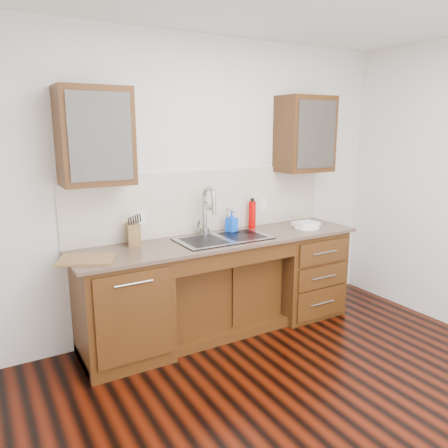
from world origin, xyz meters
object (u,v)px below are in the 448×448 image
soap_bottle (232,222)px  plate (307,228)px  knife_block (134,234)px  cutting_board (86,260)px  water_bottle (252,215)px

soap_bottle → plate: size_ratio=0.82×
knife_block → cutting_board: 0.54m
knife_block → water_bottle: bearing=13.3°
water_bottle → knife_block: size_ratio=1.43×
soap_bottle → knife_block: (-0.96, 0.03, -0.01)m
soap_bottle → cutting_board: bearing=168.6°
knife_block → cutting_board: size_ratio=0.46×
soap_bottle → knife_block: soap_bottle is taller
water_bottle → knife_block: water_bottle is taller
plate → cutting_board: bearing=179.9°
soap_bottle → cutting_board: size_ratio=0.50×
cutting_board → soap_bottle: bearing=9.5°
cutting_board → water_bottle: bearing=9.8°
water_bottle → plate: bearing=-33.1°
plate → cutting_board: size_ratio=0.61×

